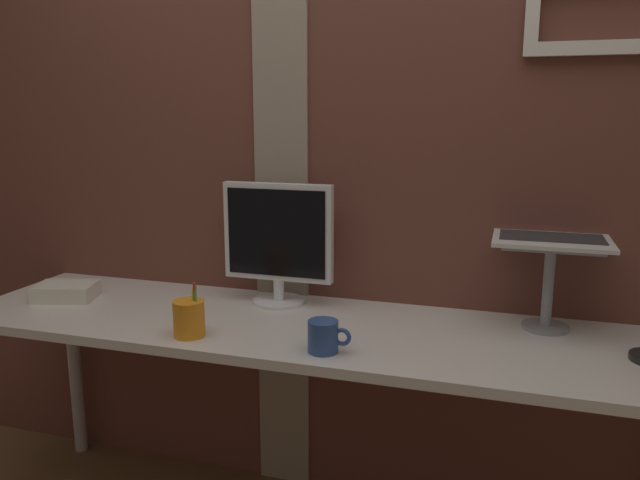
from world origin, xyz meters
The scene contains 8 objects.
brick_wall_back centered at (0.00, 0.44, 1.16)m, with size 3.70×0.16×2.32m.
desk centered at (-0.03, 0.07, 0.68)m, with size 2.33×0.60×0.75m.
monitor centered at (-0.21, 0.25, 0.98)m, with size 0.38×0.18×0.42m.
laptop_stand centered at (0.67, 0.26, 0.93)m, with size 0.28×0.22×0.27m.
laptop centered at (0.67, 0.33, 1.08)m, with size 0.34×0.31×0.22m.
pen_cup centered at (-0.34, -0.13, 0.81)m, with size 0.09×0.09×0.17m.
coffee_mug centered at (0.07, -0.13, 0.80)m, with size 0.12×0.08×0.09m.
paper_clutter_stack centered at (-0.94, 0.07, 0.78)m, with size 0.20×0.14×0.05m, color silver.
Camera 1 is at (0.55, -1.68, 1.41)m, focal length 35.00 mm.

